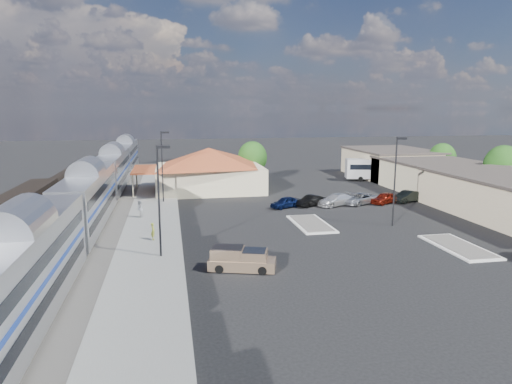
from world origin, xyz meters
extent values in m
plane|color=black|center=(0.00, 0.00, 0.00)|extent=(280.00, 280.00, 0.00)
cube|color=#4C4944|center=(-21.00, 8.00, 0.06)|extent=(16.00, 100.00, 0.12)
cube|color=gray|center=(-12.00, 6.00, 0.09)|extent=(5.50, 92.00, 0.18)
cube|color=silver|center=(-18.00, -16.70, 3.05)|extent=(3.00, 20.00, 5.00)
cube|color=black|center=(-18.00, -16.70, 0.30)|extent=(2.20, 16.00, 0.60)
cube|color=silver|center=(-18.00, 4.30, 3.05)|extent=(3.00, 20.00, 5.00)
cube|color=black|center=(-18.00, 4.30, 0.30)|extent=(2.20, 16.00, 0.60)
cube|color=silver|center=(-18.00, 25.30, 3.05)|extent=(3.00, 20.00, 5.00)
cube|color=black|center=(-18.00, 25.30, 0.30)|extent=(2.20, 16.00, 0.60)
cube|color=silver|center=(-18.00, 46.30, 3.05)|extent=(3.00, 20.00, 5.00)
cube|color=black|center=(-18.00, 46.30, 0.30)|extent=(2.20, 16.00, 0.60)
cube|color=black|center=(-24.00, 5.70, 2.20)|extent=(2.80, 14.00, 3.60)
cube|color=black|center=(-24.00, 5.70, 0.30)|extent=(2.20, 12.00, 0.60)
cylinder|color=black|center=(-24.00, 21.70, 2.10)|extent=(2.80, 14.00, 2.80)
cube|color=black|center=(-24.00, 21.70, 0.30)|extent=(2.20, 12.00, 0.60)
cube|color=beige|center=(-4.50, 24.00, 1.80)|extent=(15.00, 12.00, 3.60)
pyramid|color=#974021|center=(-4.50, 24.00, 4.90)|extent=(15.30, 12.24, 2.60)
cube|color=#974021|center=(-13.60, 24.00, 3.30)|extent=(3.20, 9.60, 0.25)
cube|color=#C6B28C|center=(28.00, 18.00, 2.00)|extent=(12.00, 18.00, 4.00)
cube|color=#3F3833|center=(28.00, 18.00, 4.15)|extent=(12.40, 18.40, 0.30)
cube|color=#C6B28C|center=(28.00, 32.00, 2.25)|extent=(12.00, 16.00, 4.50)
cube|color=#3F3833|center=(28.00, 32.00, 4.65)|extent=(12.40, 16.40, 0.30)
cube|color=silver|center=(4.00, 2.00, 0.07)|extent=(3.30, 7.50, 0.15)
cube|color=#4C4944|center=(4.00, 2.00, 0.16)|extent=(2.70, 6.90, 0.10)
cube|color=silver|center=(14.00, -8.00, 0.07)|extent=(3.30, 7.50, 0.15)
cube|color=#4C4944|center=(14.00, -8.00, 0.16)|extent=(2.70, 6.90, 0.10)
cylinder|color=black|center=(-11.00, -6.00, 4.50)|extent=(0.16, 0.16, 9.00)
cube|color=black|center=(-10.50, -6.00, 8.85)|extent=(1.00, 0.25, 0.22)
cylinder|color=black|center=(-11.00, 16.00, 4.50)|extent=(0.16, 0.16, 9.00)
cube|color=black|center=(-10.50, 16.00, 8.85)|extent=(1.00, 0.25, 0.22)
cylinder|color=black|center=(12.00, 0.00, 4.50)|extent=(0.16, 0.16, 9.00)
cube|color=black|center=(12.50, 0.00, 8.85)|extent=(1.00, 0.25, 0.22)
cylinder|color=#382314|center=(34.00, 12.00, 1.43)|extent=(0.30, 0.30, 2.86)
ellipsoid|color=#1F4513|center=(34.00, 12.00, 4.23)|extent=(4.94, 4.94, 5.46)
cylinder|color=#382314|center=(34.00, 26.00, 1.28)|extent=(0.30, 0.30, 2.55)
ellipsoid|color=#1F4513|center=(34.00, 26.00, 3.77)|extent=(4.41, 4.41, 4.87)
cylinder|color=#382314|center=(3.00, 30.00, 1.36)|extent=(0.30, 0.30, 2.73)
ellipsoid|color=#1F4513|center=(3.00, 30.00, 4.03)|extent=(4.71, 4.71, 5.21)
cube|color=#A08063|center=(-5.07, -9.94, 0.49)|extent=(5.19, 3.13, 0.80)
cube|color=#A08063|center=(-5.07, -9.94, 1.11)|extent=(2.27, 2.16, 0.84)
cube|color=#A08063|center=(-5.07, -9.94, 1.20)|extent=(2.74, 2.30, 0.98)
cylinder|color=black|center=(-3.81, -11.17, 0.32)|extent=(0.68, 0.43, 0.64)
cylinder|color=black|center=(-3.34, -9.64, 0.32)|extent=(0.68, 0.43, 0.64)
cylinder|color=black|center=(-6.80, -10.25, 0.32)|extent=(0.68, 0.43, 0.64)
cylinder|color=black|center=(-6.33, -8.72, 0.32)|extent=(0.68, 0.43, 0.64)
cube|color=silver|center=(24.00, 27.78, 2.00)|extent=(11.41, 4.82, 3.16)
cube|color=black|center=(24.00, 27.78, 2.38)|extent=(10.55, 4.67, 0.84)
cylinder|color=black|center=(27.57, 25.86, 0.42)|extent=(0.88, 0.46, 0.84)
cylinder|color=black|center=(28.05, 27.98, 0.42)|extent=(0.88, 0.46, 0.84)
cylinder|color=black|center=(20.50, 27.46, 0.42)|extent=(0.88, 0.46, 0.84)
cylinder|color=black|center=(20.98, 29.58, 0.42)|extent=(0.88, 0.46, 0.84)
imported|color=gold|center=(-11.74, -1.19, 0.96)|extent=(0.38, 0.57, 1.56)
imported|color=silver|center=(-13.44, 7.76, 1.10)|extent=(0.84, 1.00, 1.85)
imported|color=#0C173E|center=(3.45, 10.33, 0.67)|extent=(4.22, 3.08, 1.34)
imported|color=black|center=(6.65, 10.63, 0.67)|extent=(4.23, 3.11, 1.33)
imported|color=silver|center=(9.85, 10.33, 0.74)|extent=(5.50, 3.79, 1.48)
imported|color=#96999E|center=(13.05, 10.63, 0.70)|extent=(5.58, 4.34, 1.41)
imported|color=maroon|center=(16.25, 10.33, 0.71)|extent=(4.45, 3.27, 1.41)
imported|color=black|center=(19.45, 10.63, 0.73)|extent=(4.68, 3.23, 1.46)
camera|label=1|loc=(-10.08, -41.61, 11.75)|focal=32.00mm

